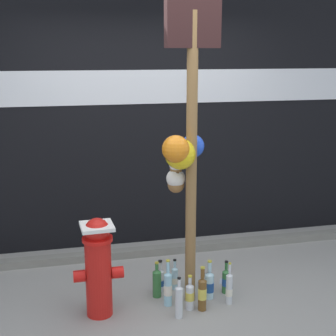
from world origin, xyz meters
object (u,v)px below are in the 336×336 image
(fire_hydrant, at_px, (98,265))
(bottle_5, at_px, (160,279))
(memorial_post, at_px, (185,137))
(bottle_1, at_px, (192,273))
(bottle_0, at_px, (190,295))
(bottle_4, at_px, (157,282))
(bottle_8, at_px, (168,288))
(bottle_9, at_px, (226,280))
(bottle_6, at_px, (229,288))
(bottle_3, at_px, (179,301))
(bottle_10, at_px, (202,293))
(bottle_7, at_px, (209,284))
(bottle_2, at_px, (175,278))

(fire_hydrant, xyz_separation_m, bottle_5, (0.57, 0.28, -0.33))
(memorial_post, height_order, bottle_1, memorial_post)
(bottle_0, relative_size, bottle_1, 0.85)
(bottle_4, bearing_deg, bottle_8, -70.00)
(bottle_5, height_order, bottle_9, bottle_9)
(memorial_post, relative_size, bottle_1, 6.97)
(bottle_4, distance_m, bottle_6, 0.63)
(bottle_3, xyz_separation_m, bottle_4, (-0.10, 0.38, -0.01))
(bottle_5, relative_size, bottle_10, 0.76)
(bottle_9, bearing_deg, bottle_3, -148.62)
(memorial_post, xyz_separation_m, bottle_6, (0.36, -0.14, -1.29))
(memorial_post, distance_m, bottle_7, 1.32)
(fire_hydrant, xyz_separation_m, bottle_4, (0.52, 0.18, -0.30))
(bottle_2, xyz_separation_m, bottle_7, (0.25, -0.23, 0.02))
(bottle_4, bearing_deg, bottle_6, -24.41)
(bottle_3, distance_m, bottle_10, 0.23)
(bottle_1, bearing_deg, bottle_3, -117.10)
(bottle_5, bearing_deg, bottle_7, -30.70)
(bottle_5, distance_m, bottle_6, 0.64)
(memorial_post, distance_m, bottle_0, 1.32)
(bottle_4, xyz_separation_m, bottle_5, (0.05, 0.10, -0.03))
(bottle_6, bearing_deg, bottle_1, 122.78)
(bottle_7, distance_m, bottle_8, 0.38)
(bottle_1, xyz_separation_m, bottle_5, (-0.29, 0.01, -0.03))
(bottle_9, height_order, bottle_10, bottle_10)
(bottle_0, height_order, bottle_2, bottle_0)
(fire_hydrant, xyz_separation_m, bottle_9, (1.13, 0.11, -0.32))
(bottle_8, xyz_separation_m, bottle_10, (0.26, -0.14, -0.00))
(bottle_3, height_order, bottle_4, bottle_3)
(bottle_0, distance_m, bottle_8, 0.20)
(fire_hydrant, height_order, bottle_5, fire_hydrant)
(bottle_0, height_order, bottle_3, bottle_3)
(memorial_post, height_order, bottle_9, memorial_post)
(bottle_1, height_order, bottle_8, bottle_8)
(memorial_post, xyz_separation_m, bottle_5, (-0.16, 0.22, -1.32))
(bottle_1, distance_m, bottle_7, 0.24)
(fire_hydrant, bearing_deg, bottle_2, 21.97)
(bottle_3, bearing_deg, bottle_6, 14.52)
(bottle_3, bearing_deg, bottle_10, 18.63)
(bottle_3, distance_m, bottle_5, 0.49)
(bottle_4, height_order, bottle_6, bottle_6)
(bottle_3, relative_size, bottle_8, 0.85)
(bottle_4, relative_size, bottle_6, 0.87)
(bottle_5, distance_m, bottle_7, 0.45)
(fire_hydrant, height_order, bottle_0, fire_hydrant)
(bottle_4, bearing_deg, bottle_9, -6.50)
(bottle_2, xyz_separation_m, bottle_3, (-0.09, -0.49, 0.04))
(bottle_4, bearing_deg, fire_hydrant, -160.81)
(memorial_post, relative_size, bottle_7, 7.09)
(bottle_8, bearing_deg, bottle_7, 5.52)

